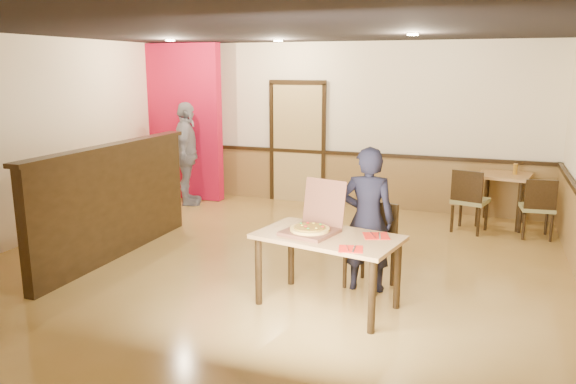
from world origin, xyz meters
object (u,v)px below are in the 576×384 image
Objects in this scene: main_table at (328,246)px; passerby at (187,154)px; side_table at (503,186)px; condiment at (515,169)px; pizza_box at (312,226)px; diner_chair at (373,241)px; diner at (367,220)px; side_chair_left at (469,198)px; side_chair_right at (538,206)px.

passerby is (-3.51, 3.36, 0.26)m from main_table.
side_table is 5.29× the size of condiment.
side_table is 4.24m from pizza_box.
passerby is at bearing 163.95° from diner_chair.
side_table is (1.38, 3.12, 0.11)m from diner_chair.
diner is 0.88× the size of passerby.
passerby is at bearing 13.28° from side_chair_left.
condiment reaches higher than main_table.
side_table is (0.47, 0.62, 0.10)m from side_chair_left.
side_chair_left is 0.93m from side_chair_right.
pizza_box is (-2.32, -3.19, 0.34)m from side_chair_right.
pizza_box is (-1.39, -3.18, 0.30)m from side_chair_left.
diner_chair is 0.89m from pizza_box.
diner is 4.70m from passerby.
main_table is at bearing -158.10° from passerby.
diner_chair is at bearing -115.76° from condiment.
pizza_box is at bearing 81.38° from side_chair_left.
condiment is at bearing -122.47° from diner.
diner_chair is 4.66m from passerby.
passerby is at bearing 149.52° from pizza_box.
diner_chair is at bearing -113.82° from side_table.
side_chair_left is 3.49m from pizza_box.
diner is 0.70m from pizza_box.
passerby is 5.37m from condiment.
diner reaches higher than pizza_box.
diner_chair is at bearing 78.35° from main_table.
pizza_box reaches higher than side_chair_left.
side_chair_left is 2.82m from diner.
side_chair_left is at bearing -5.74° from side_chair_right.
main_table is 0.65m from diner.
pizza_box is at bearing -117.59° from condiment.
diner_chair is 0.59× the size of diner.
main_table is at bearing 57.65° from diner.
diner_chair is 0.99× the size of side_chair_left.
passerby is at bearing -7.32° from side_chair_right.
diner is at bearing 76.40° from main_table.
side_chair_left is 1.07× the size of side_chair_right.
passerby reaches higher than side_chair_left.
main_table is 2.31× the size of pizza_box.
side_chair_left is at bearing 80.89° from main_table.
side_chair_left reaches higher than side_chair_right.
diner is at bearing -150.70° from passerby.
condiment is (0.15, 0.04, 0.26)m from side_table.
passerby is 11.06× the size of condiment.
side_table is (-0.46, 0.61, 0.13)m from side_chair_right.
main_table is 0.97× the size of diner.
pizza_box is at bearing 179.41° from main_table.
passerby reaches higher than side_chair_right.
side_chair_right is at bearing -132.41° from diner.
diner reaches higher than side_chair_left.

